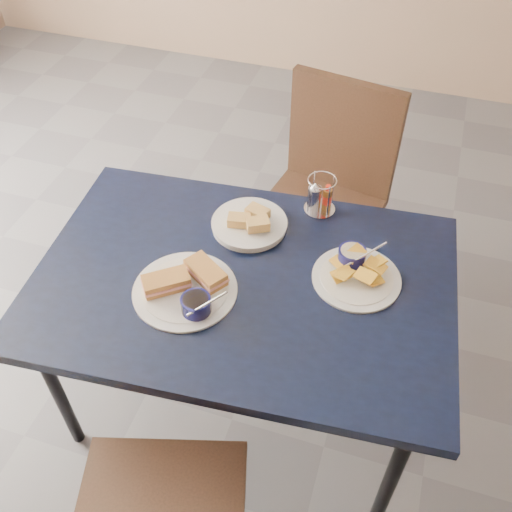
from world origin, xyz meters
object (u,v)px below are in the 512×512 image
(chair_far, at_px, (325,183))
(plantain_plate, at_px, (355,270))
(dining_table, at_px, (243,291))
(condiment_caddy, at_px, (319,197))
(sandwich_plate, at_px, (187,287))
(bread_basket, at_px, (250,223))

(chair_far, relative_size, plantain_plate, 3.56)
(dining_table, bearing_deg, plantain_plate, 20.78)
(condiment_caddy, bearing_deg, dining_table, -110.69)
(sandwich_plate, bearing_deg, condiment_caddy, 59.64)
(dining_table, bearing_deg, condiment_caddy, 69.31)
(sandwich_plate, distance_m, bread_basket, 0.35)
(sandwich_plate, bearing_deg, bread_basket, 74.75)
(sandwich_plate, xyz_separation_m, plantain_plate, (0.47, 0.23, -0.00))
(dining_table, distance_m, condiment_caddy, 0.44)
(bread_basket, distance_m, condiment_caddy, 0.26)
(sandwich_plate, bearing_deg, plantain_plate, 25.95)
(dining_table, relative_size, chair_far, 1.39)
(bread_basket, height_order, condiment_caddy, condiment_caddy)
(dining_table, height_order, bread_basket, bread_basket)
(sandwich_plate, height_order, plantain_plate, same)
(dining_table, xyz_separation_m, chair_far, (0.10, 0.77, -0.12))
(dining_table, xyz_separation_m, sandwich_plate, (-0.14, -0.11, 0.08))
(sandwich_plate, bearing_deg, chair_far, 74.28)
(chair_far, height_order, plantain_plate, chair_far)
(dining_table, distance_m, bread_basket, 0.25)
(chair_far, height_order, condiment_caddy, chair_far)
(sandwich_plate, relative_size, condiment_caddy, 2.40)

